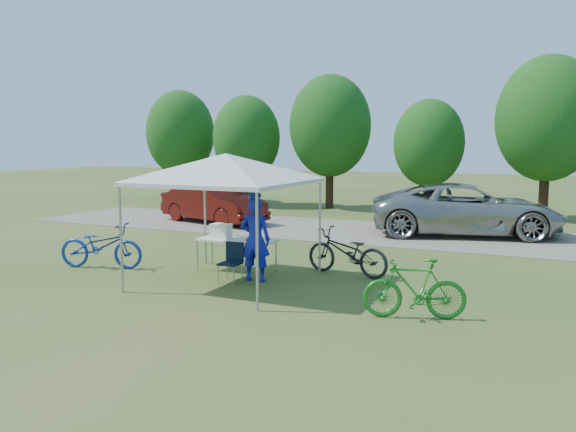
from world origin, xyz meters
name	(u,v)px	position (x,y,z in m)	size (l,w,h in m)	color
ground	(227,283)	(0.00, 0.00, 0.00)	(100.00, 100.00, 0.00)	#2D5119
gravel_strip	(348,231)	(0.00, 8.00, 0.01)	(24.00, 5.00, 0.02)	gray
canopy	(226,157)	(0.00, 0.00, 2.65)	(4.53, 4.53, 3.00)	#A5A5AA
treeline	(387,130)	(-0.29, 14.05, 3.53)	(24.89, 4.28, 6.30)	#382314
folding_table	(236,241)	(-0.41, 1.10, 0.70)	(1.82, 0.76, 0.75)	white
folding_chair	(232,258)	(-0.01, 0.24, 0.49)	(0.43, 0.45, 0.83)	black
cooler	(221,231)	(-0.81, 1.10, 0.92)	(0.46, 0.31, 0.33)	white
ice_cream_cup	(247,239)	(-0.10, 1.05, 0.77)	(0.07, 0.07, 0.05)	gold
cyclist	(255,239)	(0.43, 0.44, 0.90)	(0.66, 0.43, 1.80)	#161EB9
bike_blue	(101,246)	(-3.48, 0.07, 0.53)	(0.71, 2.03, 1.06)	#11329D
bike_green	(414,289)	(4.09, -0.79, 0.52)	(0.48, 1.71, 1.03)	#1B7B22
bike_dark	(347,252)	(2.04, 1.76, 0.53)	(0.70, 2.00, 1.05)	black
minivan	(466,209)	(3.74, 8.71, 0.85)	(2.76, 5.98, 1.66)	#A2A19D
sedan	(213,203)	(-5.23, 7.83, 0.75)	(1.55, 4.45, 1.47)	#55120E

